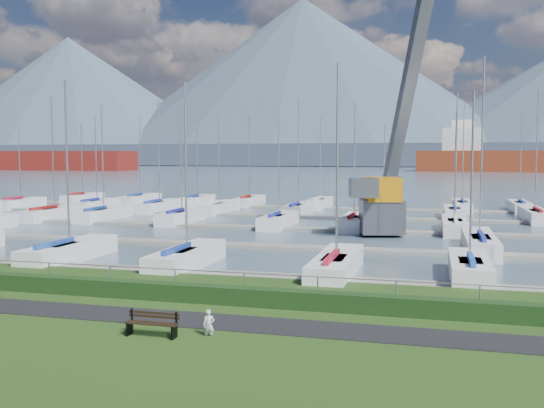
% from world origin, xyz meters
% --- Properties ---
extents(path, '(160.00, 2.00, 0.04)m').
position_xyz_m(path, '(0.00, -3.00, 0.01)').
color(path, black).
rests_on(path, grass).
extents(water, '(800.00, 540.00, 0.20)m').
position_xyz_m(water, '(0.00, 260.00, -0.40)').
color(water, '#495C6B').
extents(hedge, '(80.00, 0.70, 0.70)m').
position_xyz_m(hedge, '(0.00, -0.40, 0.35)').
color(hedge, '#1A3413').
rests_on(hedge, grass).
extents(fence, '(80.00, 0.04, 0.04)m').
position_xyz_m(fence, '(0.00, 0.00, 1.20)').
color(fence, gray).
rests_on(fence, grass).
extents(foothill, '(900.00, 80.00, 12.00)m').
position_xyz_m(foothill, '(0.00, 330.00, 6.00)').
color(foothill, '#3E475B').
rests_on(foothill, water).
extents(mountains, '(1190.00, 360.00, 115.00)m').
position_xyz_m(mountains, '(7.35, 404.62, 46.68)').
color(mountains, '#3C4B58').
rests_on(mountains, water).
extents(docks, '(90.00, 41.60, 0.25)m').
position_xyz_m(docks, '(0.00, 26.00, -0.22)').
color(docks, slate).
rests_on(docks, water).
extents(bench_right, '(1.80, 0.43, 0.85)m').
position_xyz_m(bench_right, '(0.45, -5.16, 0.42)').
color(bench_right, black).
rests_on(bench_right, grass).
extents(person, '(0.42, 0.33, 1.02)m').
position_xyz_m(person, '(2.23, -4.63, 0.51)').
color(person, silver).
rests_on(person, grass).
extents(crane, '(6.89, 13.15, 22.35)m').
position_xyz_m(crane, '(5.99, 25.58, 5.33)').
color(crane, '#5A5B62').
rests_on(crane, water).
extents(cargo_ship_west, '(96.12, 18.96, 21.50)m').
position_xyz_m(cargo_ship_west, '(-159.75, 194.61, 3.57)').
color(cargo_ship_west, maroon).
rests_on(cargo_ship_west, water).
extents(sailboat_fleet, '(75.29, 49.20, 12.74)m').
position_xyz_m(sailboat_fleet, '(-1.16, 29.88, 5.31)').
color(sailboat_fleet, navy).
rests_on(sailboat_fleet, water).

